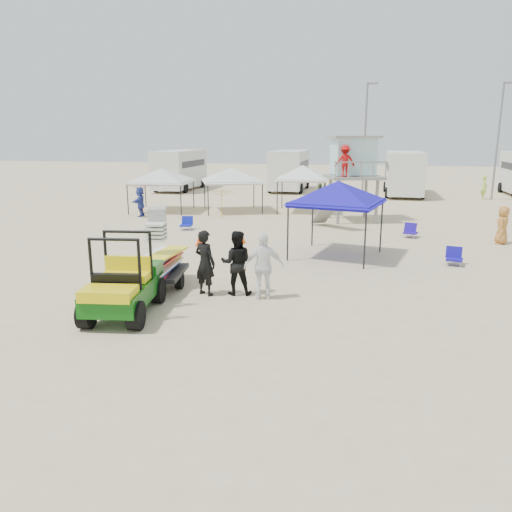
% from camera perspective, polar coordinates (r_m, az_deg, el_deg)
% --- Properties ---
extents(ground, '(140.00, 140.00, 0.00)m').
position_cam_1_polar(ground, '(11.15, -5.95, -9.95)').
color(ground, beige).
rests_on(ground, ground).
extents(utility_cart, '(1.72, 2.87, 2.05)m').
position_cam_1_polar(utility_cart, '(12.93, -15.12, -2.52)').
color(utility_cart, '#0B4C0D').
rests_on(utility_cart, ground).
extents(surf_trailer, '(1.60, 2.55, 2.17)m').
position_cam_1_polar(surf_trailer, '(14.98, -11.00, -0.38)').
color(surf_trailer, black).
rests_on(surf_trailer, ground).
extents(man_left, '(0.81, 0.69, 1.88)m').
position_cam_1_polar(man_left, '(14.17, -5.85, -0.78)').
color(man_left, black).
rests_on(man_left, ground).
extents(man_mid, '(1.01, 0.86, 1.85)m').
position_cam_1_polar(man_mid, '(14.16, -2.26, -0.78)').
color(man_mid, black).
rests_on(man_mid, ground).
extents(man_right, '(1.18, 0.74, 1.86)m').
position_cam_1_polar(man_right, '(13.74, 0.90, -1.20)').
color(man_right, white).
rests_on(man_right, ground).
extents(lifeguard_tower, '(3.37, 3.37, 4.33)m').
position_cam_1_polar(lifeguard_tower, '(27.05, 11.00, 10.79)').
color(lifeguard_tower, gray).
rests_on(lifeguard_tower, ground).
extents(canopy_blue, '(3.52, 3.52, 3.23)m').
position_cam_1_polar(canopy_blue, '(18.67, 9.34, 8.03)').
color(canopy_blue, black).
rests_on(canopy_blue, ground).
extents(canopy_white_a, '(4.26, 4.26, 3.00)m').
position_cam_1_polar(canopy_white_a, '(29.98, -2.76, 9.79)').
color(canopy_white_a, black).
rests_on(canopy_white_a, ground).
extents(canopy_white_b, '(3.62, 3.62, 2.95)m').
position_cam_1_polar(canopy_white_b, '(30.59, -10.81, 9.55)').
color(canopy_white_b, black).
rests_on(canopy_white_b, ground).
extents(canopy_white_c, '(2.99, 2.99, 3.16)m').
position_cam_1_polar(canopy_white_c, '(29.78, 5.34, 10.02)').
color(canopy_white_c, black).
rests_on(canopy_white_c, ground).
extents(umbrella_a, '(2.10, 2.13, 1.78)m').
position_cam_1_polar(umbrella_a, '(30.71, -12.93, 6.62)').
color(umbrella_a, red).
rests_on(umbrella_a, ground).
extents(umbrella_b, '(2.19, 2.21, 1.60)m').
position_cam_1_polar(umbrella_b, '(27.69, -3.95, 6.01)').
color(umbrella_b, orange).
rests_on(umbrella_b, ground).
extents(cone_near, '(0.34, 0.34, 0.50)m').
position_cam_1_polar(cone_near, '(20.79, -6.46, 1.88)').
color(cone_near, '#FF3C08').
rests_on(cone_near, ground).
extents(cone_far, '(0.34, 0.34, 0.50)m').
position_cam_1_polar(cone_far, '(21.11, -1.67, 2.15)').
color(cone_far, '#F95607').
rests_on(cone_far, ground).
extents(beach_chair_a, '(0.61, 0.66, 0.64)m').
position_cam_1_polar(beach_chair_a, '(24.43, -7.94, 3.74)').
color(beach_chair_a, '#0E1AA0').
rests_on(beach_chair_a, ground).
extents(beach_chair_b, '(0.63, 0.68, 0.64)m').
position_cam_1_polar(beach_chair_b, '(18.87, 21.70, -0.02)').
color(beach_chair_b, '#150D95').
rests_on(beach_chair_b, ground).
extents(beach_chair_c, '(0.68, 0.75, 0.64)m').
position_cam_1_polar(beach_chair_c, '(23.39, 17.23, 2.82)').
color(beach_chair_c, '#1F0D97').
rests_on(beach_chair_c, ground).
extents(rv_far_left, '(2.64, 6.80, 3.25)m').
position_cam_1_polar(rv_far_left, '(42.61, -8.72, 9.89)').
color(rv_far_left, silver).
rests_on(rv_far_left, ground).
extents(rv_mid_left, '(2.65, 6.50, 3.25)m').
position_cam_1_polar(rv_mid_left, '(41.74, 3.83, 9.94)').
color(rv_mid_left, silver).
rests_on(rv_mid_left, ground).
extents(rv_mid_right, '(2.64, 7.00, 3.25)m').
position_cam_1_polar(rv_mid_right, '(39.85, 16.56, 9.25)').
color(rv_mid_right, silver).
rests_on(rv_mid_right, ground).
extents(light_pole_left, '(0.14, 0.14, 8.00)m').
position_cam_1_polar(light_pole_left, '(36.68, 12.32, 12.61)').
color(light_pole_left, slate).
rests_on(light_pole_left, ground).
extents(light_pole_right, '(0.14, 0.14, 8.00)m').
position_cam_1_polar(light_pole_right, '(39.15, 25.89, 11.63)').
color(light_pole_right, slate).
rests_on(light_pole_right, ground).
extents(distant_beachgoers, '(21.15, 16.92, 1.70)m').
position_cam_1_polar(distant_beachgoers, '(28.62, 5.43, 6.26)').
color(distant_beachgoers, '#B5DC52').
rests_on(distant_beachgoers, ground).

